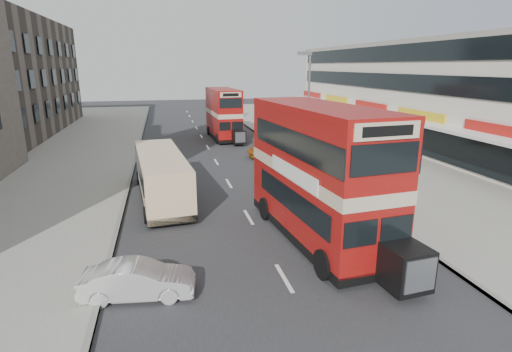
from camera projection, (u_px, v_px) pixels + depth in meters
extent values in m
plane|color=#28282B|center=(303.00, 311.00, 12.20)|extent=(160.00, 160.00, 0.00)
cube|color=#28282B|center=(216.00, 162.00, 30.99)|extent=(12.00, 90.00, 0.01)
cube|color=gray|center=(360.00, 154.00, 33.57)|extent=(12.00, 90.00, 0.15)
cube|color=gray|center=(47.00, 170.00, 28.38)|extent=(12.00, 90.00, 0.15)
cube|color=gray|center=(134.00, 165.00, 29.65)|extent=(0.20, 90.00, 0.16)
cube|color=gray|center=(292.00, 157.00, 32.29)|extent=(0.20, 90.00, 0.16)
cube|color=beige|center=(435.00, 96.00, 36.01)|extent=(8.00, 46.00, 9.00)
cube|color=black|center=(391.00, 130.00, 35.90)|extent=(0.10, 44.00, 2.40)
cube|color=gray|center=(441.00, 42.00, 34.79)|extent=(8.20, 46.20, 0.40)
cube|color=white|center=(384.00, 115.00, 35.34)|extent=(1.80, 44.00, 0.20)
cylinder|color=slate|center=(308.00, 110.00, 29.48)|extent=(0.16, 0.16, 8.00)
cube|color=slate|center=(305.00, 53.00, 28.34)|extent=(1.00, 0.20, 0.25)
cube|color=black|center=(315.00, 229.00, 17.31)|extent=(3.55, 8.85, 0.38)
cube|color=maroon|center=(317.00, 201.00, 16.97)|extent=(3.53, 8.85, 2.37)
cube|color=beige|center=(318.00, 170.00, 16.61)|extent=(3.57, 8.89, 0.49)
cube|color=maroon|center=(319.00, 139.00, 16.27)|extent=(3.53, 8.85, 2.27)
cube|color=maroon|center=(321.00, 108.00, 15.95)|extent=(3.55, 8.87, 0.27)
cube|color=black|center=(406.00, 267.00, 12.83)|extent=(1.42, 1.42, 1.40)
cube|color=black|center=(224.00, 135.00, 41.02)|extent=(2.69, 7.64, 0.33)
cube|color=maroon|center=(223.00, 124.00, 40.72)|extent=(2.67, 7.64, 2.07)
cube|color=beige|center=(223.00, 112.00, 40.41)|extent=(2.72, 7.68, 0.42)
cube|color=maroon|center=(223.00, 101.00, 40.11)|extent=(2.67, 7.64, 1.98)
cube|color=maroon|center=(223.00, 90.00, 39.83)|extent=(2.70, 7.66, 0.24)
cube|color=black|center=(239.00, 137.00, 37.00)|extent=(1.18, 1.18, 1.23)
cube|color=black|center=(163.00, 193.00, 22.36)|extent=(3.13, 9.18, 0.36)
cube|color=beige|center=(161.00, 175.00, 22.09)|extent=(3.11, 9.18, 2.34)
imported|color=beige|center=(138.00, 280.00, 12.81)|extent=(3.68, 1.67, 1.17)
imported|color=#A61018|center=(303.00, 163.00, 27.65)|extent=(5.10, 2.19, 1.46)
imported|color=#B85E12|center=(277.00, 149.00, 32.54)|extent=(4.97, 2.51, 1.35)
imported|color=gray|center=(345.00, 167.00, 25.48)|extent=(0.76, 0.68, 1.70)
imported|color=gray|center=(294.00, 128.00, 41.22)|extent=(1.04, 0.76, 1.64)
imported|color=gray|center=(272.00, 155.00, 31.32)|extent=(0.73, 1.76, 0.90)
imported|color=black|center=(272.00, 146.00, 31.13)|extent=(0.65, 0.45, 1.70)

